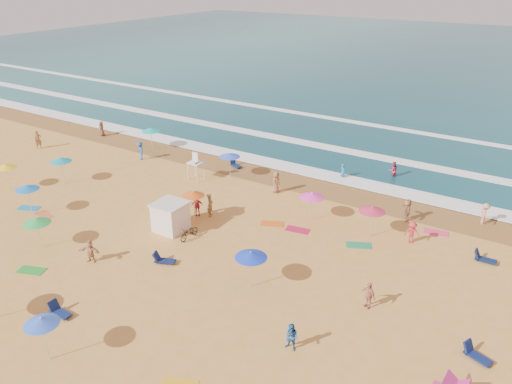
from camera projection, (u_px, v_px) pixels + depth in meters
The scene contains 12 objects.
ground at pixel (188, 235), 35.09m from camera, with size 220.00×220.00×0.00m, color gold.
ocean at pixel (455, 59), 99.72m from camera, with size 220.00×140.00×0.18m, color #0C4756.
wet_sand at pixel (277, 177), 44.70m from camera, with size 220.00×220.00×0.00m, color olive.
surf_foam at pixel (320, 148), 51.45m from camera, with size 200.00×18.70×0.05m.
cabana at pixel (171, 217), 35.45m from camera, with size 2.00×2.00×2.00m, color white.
cabana_roof at pixel (170, 204), 35.01m from camera, with size 2.20×2.20×0.12m, color silver.
bicycle at pixel (189, 233), 34.52m from camera, with size 0.61×1.76×0.93m, color black.
lifeguard_stand at pixel (196, 168), 43.88m from camera, with size 1.20×1.20×2.10m, color white, non-canonical shape.
beach_umbrellas at pixel (207, 210), 33.88m from camera, with size 44.40×27.40×0.75m.
loungers at pixel (187, 262), 31.69m from camera, with size 39.21×25.69×0.34m.
towels at pixel (167, 257), 32.49m from camera, with size 36.11×25.09×0.03m.
beachgoers at pixel (220, 194), 39.42m from camera, with size 43.90×27.72×2.14m.
Camera 1 is at (20.36, -23.37, 17.40)m, focal length 35.00 mm.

